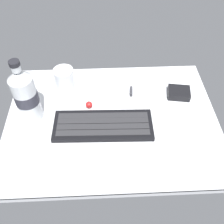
{
  "coord_description": "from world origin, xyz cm",
  "views": [
    {
      "loc": [
        -2.28,
        -49.75,
        59.79
      ],
      "look_at": [
        0.0,
        0.0,
        3.0
      ],
      "focal_mm": 41.03,
      "sensor_mm": 36.0,
      "label": 1
    }
  ],
  "objects_px": {
    "trackball_mouse": "(89,105)",
    "juice_cup": "(65,81)",
    "keyboard": "(103,125)",
    "water_bottle": "(26,95)",
    "handheld_device": "(112,90)",
    "charger_block": "(179,93)"
  },
  "relations": [
    {
      "from": "trackball_mouse",
      "to": "juice_cup",
      "type": "bearing_deg",
      "value": 133.04
    },
    {
      "from": "keyboard",
      "to": "juice_cup",
      "type": "relative_size",
      "value": 3.45
    },
    {
      "from": "keyboard",
      "to": "water_bottle",
      "type": "distance_m",
      "value": 0.24
    },
    {
      "from": "handheld_device",
      "to": "trackball_mouse",
      "type": "height_order",
      "value": "trackball_mouse"
    },
    {
      "from": "charger_block",
      "to": "trackball_mouse",
      "type": "distance_m",
      "value": 0.3
    },
    {
      "from": "juice_cup",
      "to": "trackball_mouse",
      "type": "relative_size",
      "value": 3.86
    },
    {
      "from": "juice_cup",
      "to": "water_bottle",
      "type": "relative_size",
      "value": 0.41
    },
    {
      "from": "trackball_mouse",
      "to": "keyboard",
      "type": "bearing_deg",
      "value": -62.48
    },
    {
      "from": "keyboard",
      "to": "juice_cup",
      "type": "xyz_separation_m",
      "value": [
        -0.12,
        0.16,
        0.03
      ]
    },
    {
      "from": "handheld_device",
      "to": "trackball_mouse",
      "type": "relative_size",
      "value": 6.05
    },
    {
      "from": "water_bottle",
      "to": "trackball_mouse",
      "type": "distance_m",
      "value": 0.19
    },
    {
      "from": "charger_block",
      "to": "handheld_device",
      "type": "bearing_deg",
      "value": 173.19
    },
    {
      "from": "keyboard",
      "to": "juice_cup",
      "type": "bearing_deg",
      "value": 126.11
    },
    {
      "from": "charger_block",
      "to": "trackball_mouse",
      "type": "bearing_deg",
      "value": -172.4
    },
    {
      "from": "handheld_device",
      "to": "charger_block",
      "type": "relative_size",
      "value": 1.9
    },
    {
      "from": "keyboard",
      "to": "water_bottle",
      "type": "relative_size",
      "value": 1.41
    },
    {
      "from": "handheld_device",
      "to": "juice_cup",
      "type": "relative_size",
      "value": 1.56
    },
    {
      "from": "juice_cup",
      "to": "trackball_mouse",
      "type": "height_order",
      "value": "juice_cup"
    },
    {
      "from": "keyboard",
      "to": "juice_cup",
      "type": "height_order",
      "value": "juice_cup"
    },
    {
      "from": "handheld_device",
      "to": "juice_cup",
      "type": "bearing_deg",
      "value": 173.31
    },
    {
      "from": "water_bottle",
      "to": "juice_cup",
      "type": "bearing_deg",
      "value": 49.77
    },
    {
      "from": "keyboard",
      "to": "handheld_device",
      "type": "xyz_separation_m",
      "value": [
        0.03,
        0.15,
        -0.0
      ]
    }
  ]
}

